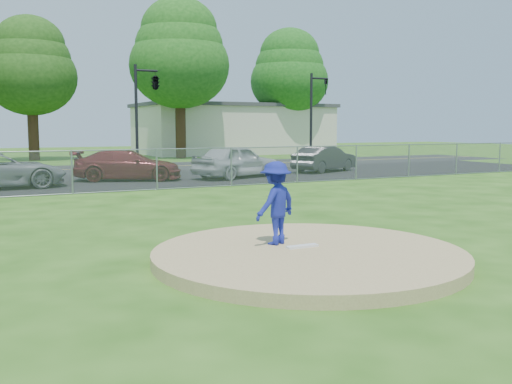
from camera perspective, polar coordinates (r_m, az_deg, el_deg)
ground at (r=19.09m, az=-10.95°, el=-0.55°), size 120.00×120.00×0.00m
pitchers_mound at (r=9.97m, az=5.24°, el=-6.32°), size 5.40×5.40×0.20m
pitching_rubber at (r=10.11m, az=4.65°, el=-5.43°), size 0.60×0.15×0.04m
chain_link_fence at (r=20.94m, az=-12.51°, el=2.10°), size 40.00×0.06×1.50m
parking_lot at (r=25.37m, az=-15.01°, el=1.09°), size 50.00×8.00×0.01m
street at (r=32.72m, az=-17.75°, el=2.18°), size 60.00×7.00×0.01m
commercial_building at (r=50.85m, az=-2.32°, el=6.36°), size 16.40×9.40×4.30m
tree_center at (r=42.63m, az=-21.63°, el=11.68°), size 6.16×6.16×9.84m
tree_right at (r=42.98m, az=-7.66°, el=13.61°), size 7.28×7.28×11.63m
tree_far_right at (r=50.25m, az=3.36°, el=11.94°), size 6.72×6.72×10.74m
traffic_signal_center at (r=31.66m, az=-10.22°, el=10.59°), size 1.42×2.48×5.60m
traffic_signal_right at (r=35.94m, az=5.86°, el=8.17°), size 1.28×0.20×5.60m
pitcher at (r=10.26m, az=1.98°, el=-1.11°), size 1.11×0.90×1.50m
parked_car_darkred at (r=25.22m, az=-12.70°, el=2.64°), size 4.93×3.35×1.33m
parked_car_pearl at (r=25.98m, az=-1.95°, el=3.11°), size 4.77×3.22×1.51m
parked_car_charcoal at (r=29.64m, az=6.89°, el=3.31°), size 4.25×2.78×1.32m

